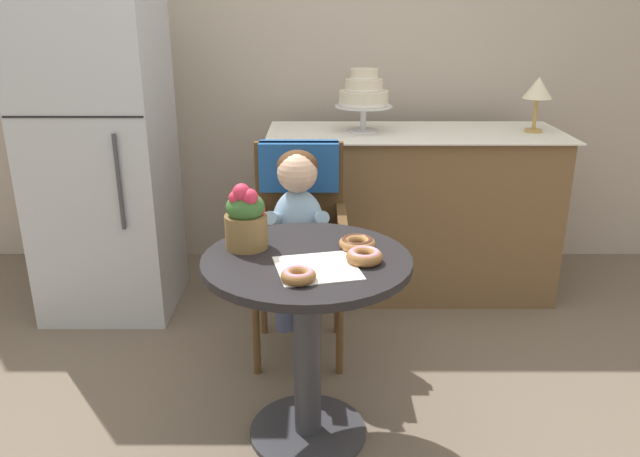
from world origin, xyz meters
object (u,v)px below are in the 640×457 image
object	(u,v)px
seated_child	(296,218)
tiered_cake_stand	(362,94)
donut_front	(363,256)
donut_mid	(297,275)
flower_vase	(245,218)
table_lamp	(536,90)
refrigerator	(100,149)
wicker_chair	(298,215)
donut_side	(356,243)
cafe_table	(306,313)

from	to	relation	value
seated_child	tiered_cake_stand	world-z (taller)	tiered_cake_stand
donut_front	donut_mid	world-z (taller)	donut_front
flower_vase	tiered_cake_stand	bearing A→B (deg)	68.17
donut_front	table_lamp	size ratio (longest dim) A/B	0.43
flower_vase	refrigerator	size ratio (longest dim) A/B	0.14
wicker_chair	donut_mid	size ratio (longest dim) A/B	8.56
tiered_cake_stand	table_lamp	size ratio (longest dim) A/B	1.14
table_lamp	flower_vase	bearing A→B (deg)	-139.03
donut_side	table_lamp	bearing A→B (deg)	50.63
wicker_chair	donut_side	bearing A→B (deg)	-63.99
refrigerator	tiered_cake_stand	bearing A→B (deg)	8.61
seated_child	table_lamp	xyz separation A→B (m)	(1.22, 0.76, 0.44)
donut_mid	table_lamp	world-z (taller)	table_lamp
seated_child	donut_side	xyz separation A→B (m)	(0.23, -0.45, 0.06)
seated_child	donut_side	size ratio (longest dim) A/B	5.65
wicker_chair	seated_child	distance (m)	0.16
table_lamp	donut_mid	bearing A→B (deg)	-128.66
donut_front	wicker_chair	bearing A→B (deg)	108.28
tiered_cake_stand	flower_vase	bearing A→B (deg)	-111.83
wicker_chair	donut_side	xyz separation A→B (m)	(0.23, -0.61, 0.10)
donut_side	table_lamp	distance (m)	1.61
cafe_table	refrigerator	size ratio (longest dim) A/B	0.42
tiered_cake_stand	donut_mid	bearing A→B (deg)	-101.09
seated_child	flower_vase	bearing A→B (deg)	-110.21
seated_child	donut_mid	world-z (taller)	seated_child
cafe_table	table_lamp	world-z (taller)	table_lamp
donut_front	tiered_cake_stand	size ratio (longest dim) A/B	0.38
seated_child	refrigerator	world-z (taller)	refrigerator
table_lamp	wicker_chair	bearing A→B (deg)	-153.73
donut_side	wicker_chair	bearing A→B (deg)	110.35
donut_mid	seated_child	bearing A→B (deg)	92.21
cafe_table	donut_front	distance (m)	0.31
donut_mid	donut_side	xyz separation A→B (m)	(0.20, 0.28, 0.00)
donut_mid	tiered_cake_stand	distance (m)	1.56
wicker_chair	tiered_cake_stand	bearing A→B (deg)	67.90
wicker_chair	seated_child	xyz separation A→B (m)	(-0.00, -0.16, 0.04)
cafe_table	table_lamp	distance (m)	1.84
cafe_table	donut_side	size ratio (longest dim) A/B	5.60
tiered_cake_stand	donut_side	bearing A→B (deg)	-94.50
donut_front	donut_mid	xyz separation A→B (m)	(-0.21, -0.15, -0.00)
tiered_cake_stand	refrigerator	distance (m)	1.36
donut_mid	donut_side	size ratio (longest dim) A/B	0.87
flower_vase	donut_mid	bearing A→B (deg)	-56.45
donut_front	flower_vase	distance (m)	0.44
table_lamp	tiered_cake_stand	bearing A→B (deg)	179.39
donut_front	refrigerator	world-z (taller)	refrigerator
seated_child	tiered_cake_stand	distance (m)	0.93
donut_side	refrigerator	size ratio (longest dim) A/B	0.08
wicker_chair	donut_front	size ratio (longest dim) A/B	7.74
donut_mid	donut_side	distance (m)	0.34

